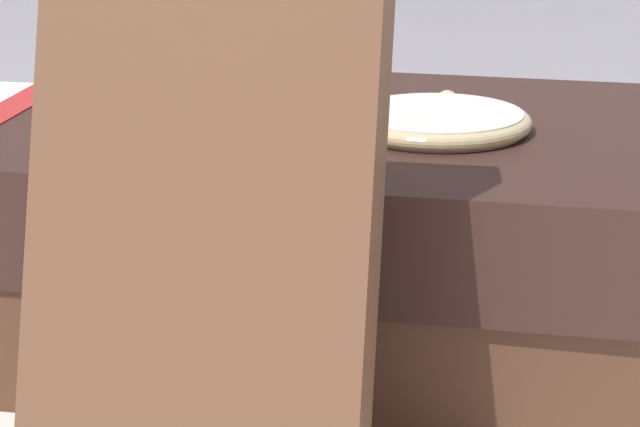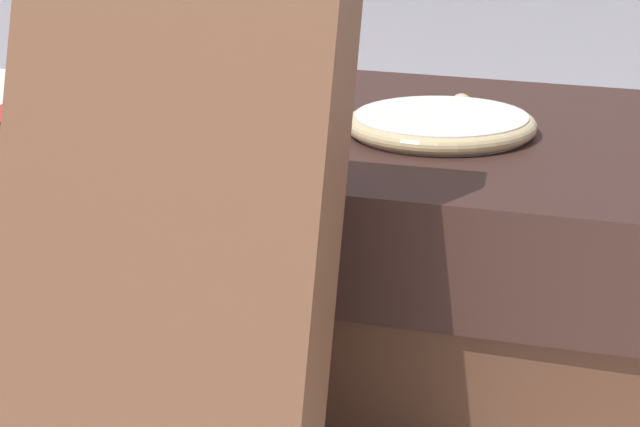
# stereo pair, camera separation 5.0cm
# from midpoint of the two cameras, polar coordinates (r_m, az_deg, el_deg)

# --- Properties ---
(ground_plane) EXTENTS (3.00, 3.00, 0.00)m
(ground_plane) POSITION_cam_midpoint_polar(r_m,az_deg,el_deg) (0.50, -7.60, -4.71)
(ground_plane) COLOR white
(book_flat_bottom) EXTENTS (0.24, 0.16, 0.04)m
(book_flat_bottom) POSITION_cam_midpoint_polar(r_m,az_deg,el_deg) (0.49, -2.39, -2.52)
(book_flat_bottom) COLOR #4C2D1E
(book_flat_bottom) RESTS_ON ground_plane
(book_flat_top) EXTENTS (0.23, 0.16, 0.04)m
(book_flat_top) POSITION_cam_midpoint_polar(r_m,az_deg,el_deg) (0.48, -2.71, 1.40)
(book_flat_top) COLOR #331E19
(book_flat_top) RESTS_ON book_flat_bottom
(book_leaning_front) EXTENTS (0.08, 0.06, 0.14)m
(book_leaning_front) POSITION_cam_midpoint_polar(r_m,az_deg,el_deg) (0.37, -8.28, -1.72)
(book_leaning_front) COLOR brown
(book_leaning_front) RESTS_ON ground_plane
(pocket_watch) EXTENTS (0.06, 0.06, 0.01)m
(pocket_watch) POSITION_cam_midpoint_polar(r_m,az_deg,el_deg) (0.46, 1.34, 3.44)
(pocket_watch) COLOR silver
(pocket_watch) RESTS_ON book_flat_top
(reading_glasses) EXTENTS (0.12, 0.07, 0.00)m
(reading_glasses) POSITION_cam_midpoint_polar(r_m,az_deg,el_deg) (0.67, -5.86, 1.14)
(reading_glasses) COLOR black
(reading_glasses) RESTS_ON ground_plane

